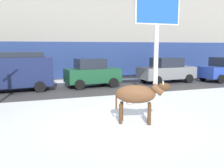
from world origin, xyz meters
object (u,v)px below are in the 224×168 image
Objects in this scene: cow_brown at (137,95)px; car_grey_sedan at (167,70)px; billboard at (157,13)px; pedestrian_near_billboard at (99,70)px; car_darkgreen_hatchback at (92,73)px; car_navy_van at (11,71)px.

cow_brown is 10.44m from car_grey_sedan.
billboard is 3.21× the size of pedestrian_near_billboard.
car_grey_sedan is (3.49, 4.52, -3.41)m from billboard.
car_navy_van is at bearing -178.95° from car_darkgreen_hatchback.
cow_brown is 0.40× the size of car_navy_van.
billboard reaches higher than cow_brown.
car_grey_sedan is (10.64, 0.18, -0.33)m from car_navy_van.
cow_brown is 0.52× the size of car_darkgreen_hatchback.
car_darkgreen_hatchback is at bearing -115.75° from pedestrian_near_billboard.
car_darkgreen_hatchback is (0.62, 8.20, -0.07)m from cow_brown.
car_navy_van is 1.31× the size of car_darkgreen_hatchback.
car_navy_van is at bearing -156.21° from pedestrian_near_billboard.
car_darkgreen_hatchback reaches higher than cow_brown.
billboard is at bearing -63.37° from car_darkgreen_hatchback.
billboard is 1.18× the size of car_navy_van.
car_navy_van reaches higher than cow_brown.
car_darkgreen_hatchback is (-2.22, 4.43, -3.39)m from billboard.
cow_brown is at bearing -99.93° from pedestrian_near_billboard.
cow_brown is 8.23m from car_darkgreen_hatchback.
cow_brown is at bearing -94.35° from car_darkgreen_hatchback.
car_grey_sedan is at bearing 0.92° from car_darkgreen_hatchback.
car_navy_van is (-7.15, 4.34, -3.07)m from billboard.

